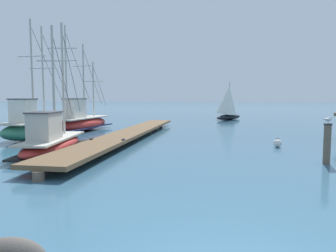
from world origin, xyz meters
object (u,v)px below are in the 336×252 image
Objects in this scene: fishing_boat_0 at (81,121)px; distant_sailboat at (228,102)px; fishing_boat_6 at (31,127)px; mooring_piling at (327,143)px; perched_seagull at (328,119)px; mooring_buoy at (278,143)px; fishing_boat_1 at (52,141)px.

distant_sailboat is (10.62, 14.16, 1.21)m from fishing_boat_0.
fishing_boat_0 is at bearing 82.68° from fishing_boat_6.
mooring_piling is 23.75m from distant_sailboat.
mooring_piling is (14.96, -4.11, 0.04)m from fishing_boat_6.
perched_seagull is at bearing -33.02° from fishing_boat_0.
perched_seagull reaches higher than mooring_piling.
mooring_piling is (14.29, -9.28, 0.08)m from fishing_boat_0.
mooring_piling is 4.04m from mooring_buoy.
fishing_boat_1 is 15.29× the size of mooring_buoy.
fishing_boat_6 is at bearing -120.28° from distant_sailboat.
perched_seagull is (14.95, -4.11, 0.91)m from fishing_boat_6.
fishing_boat_0 reaches higher than mooring_piling.
fishing_boat_1 is 20.13× the size of perched_seagull.
fishing_boat_6 reaches higher than perched_seagull.
mooring_buoy is (13.10, -5.47, -0.51)m from fishing_boat_0.
mooring_piling is (11.25, -0.11, 0.22)m from fishing_boat_1.
perched_seagull is 0.76× the size of mooring_buoy.
mooring_piling is 0.33× the size of distant_sailboat.
mooring_buoy is 19.85m from distant_sailboat.
fishing_boat_0 is 17.74m from distant_sailboat.
distant_sailboat is (7.58, 23.32, 1.35)m from fishing_boat_1.
fishing_boat_6 is 13.78m from mooring_buoy.
fishing_boat_1 is 1.59× the size of distant_sailboat.
fishing_boat_0 is 9.66m from fishing_boat_1.
fishing_boat_1 is 1.04× the size of fishing_boat_6.
distant_sailboat is at bearing 98.88° from perched_seagull.
fishing_boat_0 is at bearing 108.34° from fishing_boat_1.
perched_seagull is at bearing -15.36° from fishing_boat_6.
mooring_buoy is (10.06, 3.70, -0.37)m from fishing_boat_1.
perched_seagull is (11.25, -0.12, 1.09)m from fishing_boat_1.
fishing_boat_6 reaches higher than distant_sailboat.
mooring_buoy is at bearing 107.30° from perched_seagull.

